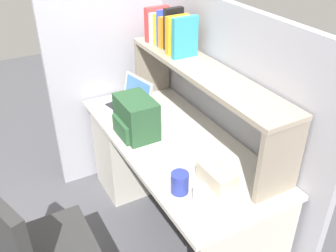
{
  "coord_description": "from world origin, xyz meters",
  "views": [
    {
      "loc": [
        1.75,
        -1.02,
        2.08
      ],
      "look_at": [
        0.0,
        -0.05,
        0.85
      ],
      "focal_mm": 40.47,
      "sensor_mm": 36.0,
      "label": 1
    }
  ],
  "objects": [
    {
      "name": "snack_canister",
      "position": [
        0.44,
        -0.22,
        0.79
      ],
      "size": [
        0.1,
        0.1,
        0.12
      ],
      "primitive_type": "cylinder",
      "color": "navy",
      "rests_on": "desk"
    },
    {
      "name": "cubicle_partition_rear",
      "position": [
        0.0,
        0.38,
        0.78
      ],
      "size": [
        1.84,
        0.05,
        1.55
      ],
      "primitive_type": "cube",
      "color": "#9E9EA8",
      "rests_on": "ground_plane"
    },
    {
      "name": "computer_mouse",
      "position": [
        0.23,
        -0.1,
        0.75
      ],
      "size": [
        0.08,
        0.11,
        0.03
      ],
      "primitive_type": "cube",
      "rotation": [
        0.0,
        0.0,
        0.22
      ],
      "color": "silver",
      "rests_on": "desk"
    },
    {
      "name": "backpack",
      "position": [
        -0.18,
        -0.19,
        0.86
      ],
      "size": [
        0.3,
        0.23,
        0.26
      ],
      "color": "#264C2D",
      "rests_on": "desk"
    },
    {
      "name": "cubicle_partition_left",
      "position": [
        -0.85,
        -0.05,
        0.78
      ],
      "size": [
        0.05,
        1.06,
        1.55
      ],
      "primitive_type": "cube",
      "color": "#9E9EA8",
      "rests_on": "ground_plane"
    },
    {
      "name": "desk",
      "position": [
        -0.39,
        0.0,
        0.4
      ],
      "size": [
        1.6,
        0.7,
        0.73
      ],
      "color": "beige",
      "rests_on": "ground_plane"
    },
    {
      "name": "laptop",
      "position": [
        -0.53,
        -0.07,
        0.78
      ],
      "size": [
        0.35,
        0.31,
        0.22
      ],
      "color": "#B7BABF",
      "rests_on": "desk"
    },
    {
      "name": "paper_cup",
      "position": [
        0.56,
        -0.18,
        0.78
      ],
      "size": [
        0.08,
        0.08,
        0.1
      ],
      "primitive_type": "cylinder",
      "color": "white",
      "rests_on": "desk"
    },
    {
      "name": "ground_plane",
      "position": [
        0.0,
        0.0,
        0.0
      ],
      "size": [
        8.0,
        8.0,
        0.0
      ],
      "primitive_type": "plane",
      "color": "#4C4C51"
    },
    {
      "name": "overhead_hutch",
      "position": [
        0.0,
        0.2,
        1.08
      ],
      "size": [
        1.44,
        0.28,
        0.45
      ],
      "color": "gray",
      "rests_on": "desk"
    },
    {
      "name": "tissue_box",
      "position": [
        0.48,
        -0.02,
        0.78
      ],
      "size": [
        0.22,
        0.13,
        0.1
      ],
      "primitive_type": "cube",
      "rotation": [
        0.0,
        0.0,
        0.03
      ],
      "color": "#BFB299",
      "rests_on": "desk"
    },
    {
      "name": "reference_books_on_shelf",
      "position": [
        -0.41,
        0.2,
        1.3
      ],
      "size": [
        0.42,
        0.18,
        0.28
      ],
      "color": "red",
      "rests_on": "overhead_hutch"
    }
  ]
}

